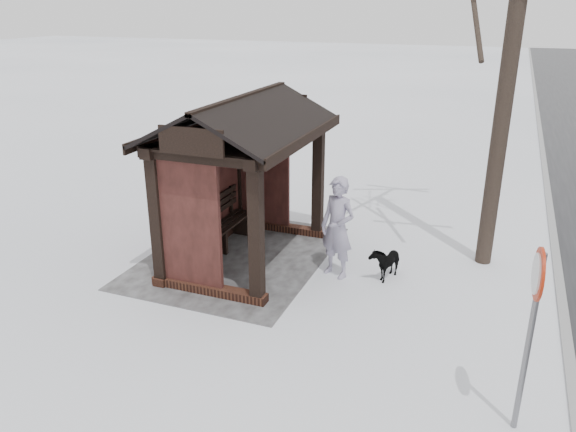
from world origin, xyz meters
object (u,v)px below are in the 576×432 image
object	(u,v)px
pedestrian	(338,228)
dog	(386,261)
road_sign	(534,302)
bus_shelter	(236,147)

from	to	relation	value
pedestrian	dog	bearing A→B (deg)	36.70
pedestrian	road_sign	distance (m)	4.28
bus_shelter	pedestrian	world-z (taller)	bus_shelter
bus_shelter	road_sign	xyz separation A→B (m)	(3.00, 4.96, -0.54)
bus_shelter	dog	size ratio (longest dim) A/B	4.93
bus_shelter	road_sign	world-z (taller)	bus_shelter
road_sign	bus_shelter	bearing A→B (deg)	-126.96
bus_shelter	road_sign	distance (m)	5.82
pedestrian	bus_shelter	bearing A→B (deg)	-160.71
bus_shelter	pedestrian	size ratio (longest dim) A/B	1.98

